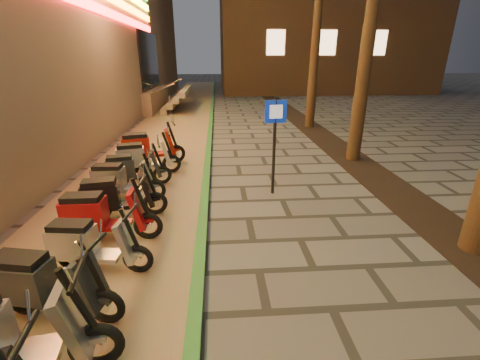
{
  "coord_description": "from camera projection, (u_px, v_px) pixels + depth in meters",
  "views": [
    {
      "loc": [
        -0.56,
        -2.29,
        3.0
      ],
      "look_at": [
        -0.24,
        2.36,
        1.2
      ],
      "focal_mm": 24.0,
      "sensor_mm": 36.0,
      "label": 1
    }
  ],
  "objects": [
    {
      "name": "parking_strip",
      "position": [
        165.0,
        139.0,
        12.38
      ],
      "size": [
        3.4,
        60.0,
        0.01
      ],
      "primitive_type": "cube",
      "color": "#8C7251",
      "rests_on": "ground"
    },
    {
      "name": "green_curb",
      "position": [
        209.0,
        138.0,
        12.47
      ],
      "size": [
        0.18,
        60.0,
        0.1
      ],
      "primitive_type": "cube",
      "color": "#2B6F29",
      "rests_on": "ground"
    },
    {
      "name": "planting_strip",
      "position": [
        384.0,
        183.0,
        8.13
      ],
      "size": [
        1.2,
        40.0,
        0.02
      ],
      "primitive_type": "cube",
      "color": "black",
      "rests_on": "ground"
    },
    {
      "name": "pedestrian_sign",
      "position": [
        275.0,
        133.0,
        7.02
      ],
      "size": [
        0.48,
        0.11,
        2.21
      ],
      "rotation": [
        0.0,
        0.0,
        0.15
      ],
      "color": "black",
      "rests_on": "ground"
    },
    {
      "name": "scooter_5",
      "position": [
        42.0,
        284.0,
        3.79
      ],
      "size": [
        1.59,
        0.7,
        1.11
      ],
      "rotation": [
        0.0,
        0.0,
        -0.19
      ],
      "color": "black",
      "rests_on": "ground"
    },
    {
      "name": "scooter_6",
      "position": [
        89.0,
        244.0,
        4.65
      ],
      "size": [
        1.49,
        0.57,
        1.04
      ],
      "rotation": [
        0.0,
        0.0,
        -0.12
      ],
      "color": "black",
      "rests_on": "ground"
    },
    {
      "name": "scooter_7",
      "position": [
        100.0,
        215.0,
        5.41
      ],
      "size": [
        1.62,
        0.57,
        1.15
      ],
      "rotation": [
        0.0,
        0.0,
        0.01
      ],
      "color": "black",
      "rests_on": "ground"
    },
    {
      "name": "scooter_8",
      "position": [
        114.0,
        197.0,
        6.17
      ],
      "size": [
        1.57,
        0.69,
        1.11
      ],
      "rotation": [
        0.0,
        0.0,
        0.19
      ],
      "color": "black",
      "rests_on": "ground"
    },
    {
      "name": "scooter_9",
      "position": [
        120.0,
        180.0,
        6.99
      ],
      "size": [
        1.54,
        0.54,
        1.09
      ],
      "rotation": [
        0.0,
        0.0,
        -0.04
      ],
      "color": "black",
      "rests_on": "ground"
    },
    {
      "name": "scooter_10",
      "position": [
        131.0,
        169.0,
        7.72
      ],
      "size": [
        1.51,
        0.72,
        1.07
      ],
      "rotation": [
        0.0,
        0.0,
        0.23
      ],
      "color": "black",
      "rests_on": "ground"
    },
    {
      "name": "scooter_11",
      "position": [
        141.0,
        158.0,
        8.47
      ],
      "size": [
        1.64,
        0.79,
        1.16
      ],
      "rotation": [
        0.0,
        0.0,
        0.24
      ],
      "color": "black",
      "rests_on": "ground"
    },
    {
      "name": "scooter_12",
      "position": [
        146.0,
        147.0,
        9.25
      ],
      "size": [
        1.78,
        0.87,
        1.26
      ],
      "rotation": [
        0.0,
        0.0,
        0.25
      ],
      "color": "black",
      "rests_on": "ground"
    }
  ]
}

